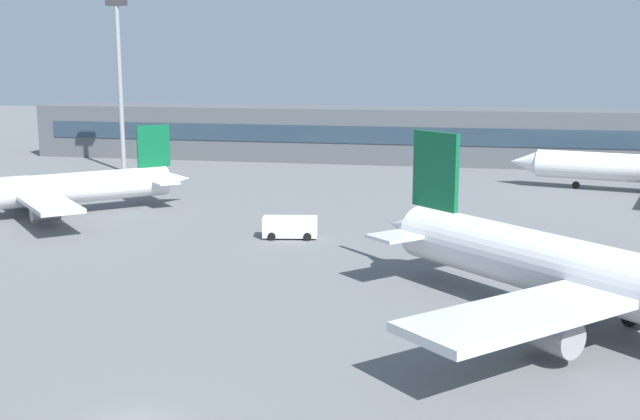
# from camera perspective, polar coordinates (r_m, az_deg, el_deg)

# --- Properties ---
(ground_plane) EXTENTS (400.00, 400.00, 0.00)m
(ground_plane) POSITION_cam_1_polar(r_m,az_deg,el_deg) (74.76, -0.29, -2.25)
(ground_plane) COLOR slate
(terminal_building) EXTENTS (125.31, 12.13, 9.00)m
(terminal_building) POSITION_cam_1_polar(r_m,az_deg,el_deg) (133.97, 5.36, 5.42)
(terminal_building) COLOR #4C5156
(terminal_building) RESTS_ON ground_plane
(airplane_mid) EXTENTS (29.78, 28.76, 9.47)m
(airplane_mid) POSITION_cam_1_polar(r_m,az_deg,el_deg) (90.63, -20.69, 1.21)
(airplane_mid) COLOR silver
(airplane_mid) RESTS_ON ground_plane
(service_van_white) EXTENTS (5.47, 3.02, 2.08)m
(service_van_white) POSITION_cam_1_polar(r_m,az_deg,el_deg) (75.75, -2.18, -1.22)
(service_van_white) COLOR white
(service_van_white) RESTS_ON ground_plane
(floodlight_tower_west) EXTENTS (3.20, 0.80, 26.01)m
(floodlight_tower_west) POSITION_cam_1_polar(r_m,az_deg,el_deg) (124.35, -14.27, 9.59)
(floodlight_tower_west) COLOR gray
(floodlight_tower_west) RESTS_ON ground_plane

